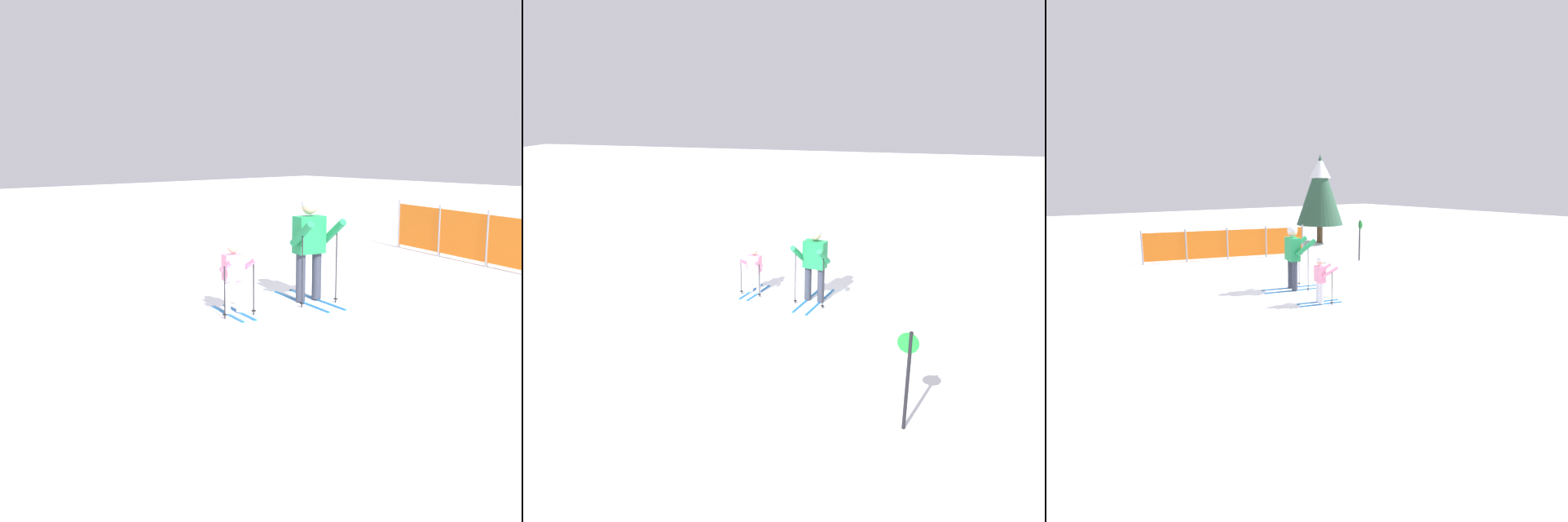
{
  "view_description": "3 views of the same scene",
  "coord_description": "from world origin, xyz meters",
  "views": [
    {
      "loc": [
        6.97,
        -7.24,
        2.42
      ],
      "look_at": [
        -0.45,
        -0.72,
        0.67
      ],
      "focal_mm": 45.0,
      "sensor_mm": 36.0,
      "label": 1
    },
    {
      "loc": [
        9.94,
        1.73,
        4.25
      ],
      "look_at": [
        0.1,
        -0.69,
        0.91
      ],
      "focal_mm": 35.0,
      "sensor_mm": 36.0,
      "label": 2
    },
    {
      "loc": [
        -5.54,
        -8.6,
        2.72
      ],
      "look_at": [
        -0.33,
        -1.09,
        0.94
      ],
      "focal_mm": 28.0,
      "sensor_mm": 36.0,
      "label": 3
    }
  ],
  "objects": [
    {
      "name": "ground_plane",
      "position": [
        0.0,
        0.0,
        0.0
      ],
      "size": [
        60.0,
        60.0,
        0.0
      ],
      "primitive_type": "plane",
      "color": "white"
    },
    {
      "name": "skier_adult",
      "position": [
        -0.04,
        -0.07,
        1.0
      ],
      "size": [
        1.61,
        0.8,
        1.67
      ],
      "rotation": [
        0.0,
        0.0,
        -0.22
      ],
      "color": "#1966B2",
      "rests_on": "ground_plane"
    },
    {
      "name": "skier_child",
      "position": [
        -0.21,
        -1.45,
        0.64
      ],
      "size": [
        1.05,
        0.53,
        1.09
      ],
      "rotation": [
        0.0,
        0.0,
        -0.22
      ],
      "color": "#1966B2",
      "rests_on": "ground_plane"
    },
    {
      "name": "trail_marker",
      "position": [
        3.98,
        1.9,
        0.88
      ],
      "size": [
        0.09,
        0.28,
        1.42
      ],
      "color": "black",
      "rests_on": "ground_plane"
    }
  ]
}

